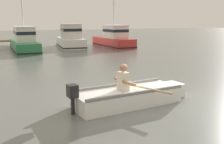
{
  "coord_description": "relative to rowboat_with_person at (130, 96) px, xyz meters",
  "views": [
    {
      "loc": [
        -3.85,
        -6.36,
        2.37
      ],
      "look_at": [
        -0.35,
        2.02,
        0.55
      ],
      "focal_mm": 41.51,
      "sensor_mm": 36.0,
      "label": 1
    }
  ],
  "objects": [
    {
      "name": "rowboat_with_person",
      "position": [
        0.0,
        0.0,
        0.0
      ],
      "size": [
        3.73,
        1.85,
        1.19
      ],
      "color": "white",
      "rests_on": "ground"
    },
    {
      "name": "moored_boat_green",
      "position": [
        -1.76,
        14.81,
        0.46
      ],
      "size": [
        1.99,
        6.17,
        4.54
      ],
      "color": "#287042",
      "rests_on": "ground"
    },
    {
      "name": "ground_plane",
      "position": [
        0.63,
        -0.03,
        -0.25
      ],
      "size": [
        120.0,
        120.0,
        0.0
      ],
      "primitive_type": "plane",
      "color": "slate"
    },
    {
      "name": "moored_boat_white",
      "position": [
        2.26,
        16.27,
        0.51
      ],
      "size": [
        2.31,
        4.85,
        2.09
      ],
      "color": "white",
      "rests_on": "ground"
    },
    {
      "name": "moored_boat_red",
      "position": [
        5.97,
        15.23,
        0.47
      ],
      "size": [
        2.24,
        5.47,
        4.15
      ],
      "color": "#B72D28",
      "rests_on": "ground"
    }
  ]
}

